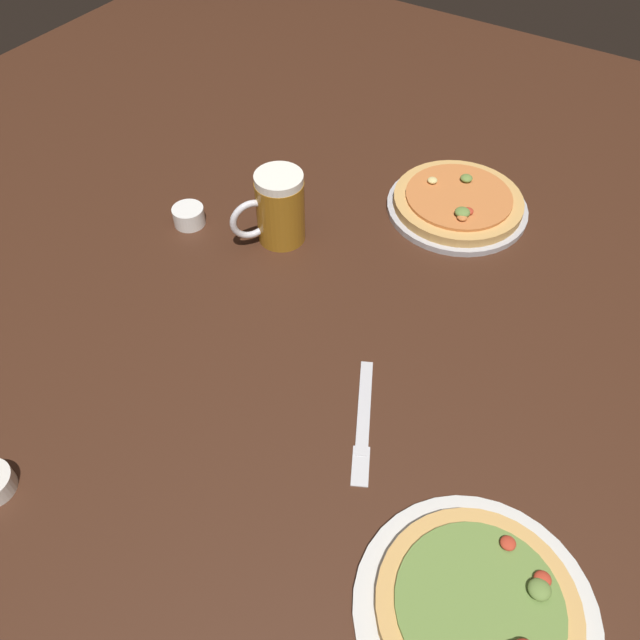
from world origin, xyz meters
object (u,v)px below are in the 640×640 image
object	(u,v)px
pizza_plate_far	(458,203)
pizza_plate_near	(478,610)
beer_mug_dark	(278,208)
ramekin_sauce	(189,216)
knife_right	(363,420)

from	to	relation	value
pizza_plate_far	pizza_plate_near	bearing A→B (deg)	-64.04
pizza_plate_far	beer_mug_dark	world-z (taller)	beer_mug_dark
pizza_plate_far	ramekin_sauce	xyz separation A→B (m)	(-0.41, -0.30, 0.00)
beer_mug_dark	knife_right	size ratio (longest dim) A/B	0.70
ramekin_sauce	knife_right	bearing A→B (deg)	-22.55
knife_right	ramekin_sauce	bearing A→B (deg)	157.45
ramekin_sauce	knife_right	distance (m)	0.53
ramekin_sauce	pizza_plate_near	bearing A→B (deg)	-26.32
pizza_plate_near	knife_right	distance (m)	0.29
beer_mug_dark	knife_right	bearing A→B (deg)	-38.76
pizza_plate_near	beer_mug_dark	world-z (taller)	beer_mug_dark
knife_right	pizza_plate_far	bearing A→B (deg)	99.58
pizza_plate_near	ramekin_sauce	distance (m)	0.82
pizza_plate_far	beer_mug_dark	xyz separation A→B (m)	(-0.24, -0.25, 0.05)
beer_mug_dark	ramekin_sauce	world-z (taller)	beer_mug_dark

